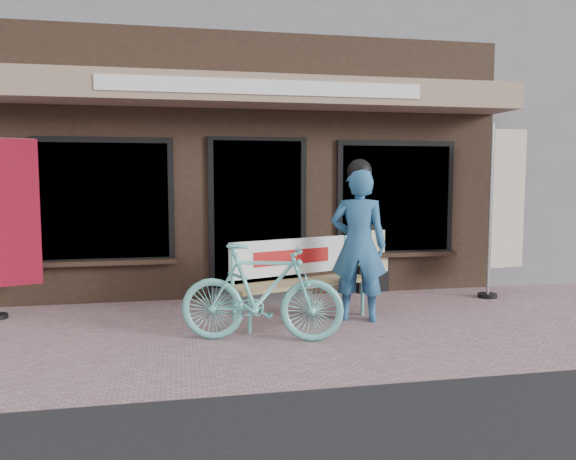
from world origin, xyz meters
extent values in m
plane|color=#AE858B|center=(0.00, 0.00, 0.00)|extent=(70.00, 70.00, 0.00)
cube|color=black|center=(0.00, 5.00, 1.80)|extent=(7.00, 6.00, 3.60)
cube|color=slate|center=(0.00, 5.00, 4.80)|extent=(7.00, 6.00, 2.40)
cube|color=gray|center=(0.00, 1.65, 2.75)|extent=(7.00, 0.80, 0.35)
cube|color=white|center=(0.00, 1.24, 2.75)|extent=(4.00, 0.02, 0.18)
cube|color=black|center=(0.00, 1.98, 1.10)|extent=(1.20, 0.06, 2.10)
cube|color=black|center=(0.00, 1.97, 1.10)|extent=(1.35, 0.04, 2.20)
cube|color=black|center=(-2.00, 1.98, 1.35)|extent=(1.60, 0.06, 1.50)
cube|color=black|center=(2.00, 1.98, 1.35)|extent=(1.60, 0.06, 1.50)
cube|color=black|center=(-2.00, 1.97, 1.35)|extent=(1.75, 0.04, 1.65)
cube|color=black|center=(2.00, 1.97, 1.35)|extent=(1.75, 0.04, 1.65)
cube|color=black|center=(-2.00, 1.92, 0.55)|extent=(1.80, 0.18, 0.06)
cube|color=black|center=(2.00, 1.92, 0.55)|extent=(1.80, 0.18, 0.06)
cube|color=#59595B|center=(0.00, 1.75, 0.07)|extent=(1.30, 0.45, 0.15)
cylinder|color=#64C4BB|center=(-0.35, 0.22, 0.20)|extent=(0.05, 0.05, 0.40)
cylinder|color=#64C4BB|center=(-0.47, 0.58, 0.20)|extent=(0.05, 0.05, 0.40)
cylinder|color=#64C4BB|center=(1.09, 0.73, 0.20)|extent=(0.05, 0.05, 0.40)
cylinder|color=#64C4BB|center=(0.96, 1.09, 0.20)|extent=(0.05, 0.05, 0.40)
cube|color=#9F8957|center=(0.31, 0.65, 0.43)|extent=(1.76, 0.98, 0.05)
cylinder|color=#64C4BB|center=(-0.49, 0.57, 0.67)|extent=(0.05, 0.05, 0.52)
cylinder|color=#64C4BB|center=(0.98, 1.09, 0.67)|extent=(0.05, 0.05, 0.52)
cube|color=white|center=(0.24, 0.85, 0.72)|extent=(1.54, 0.58, 0.43)
cube|color=#B21414|center=(0.25, 0.83, 0.72)|extent=(0.97, 0.35, 0.17)
cylinder|color=#64C4BB|center=(-0.46, 0.38, 0.59)|extent=(0.18, 0.41, 0.04)
cylinder|color=#64C4BB|center=(1.07, 0.92, 0.59)|extent=(0.18, 0.41, 0.04)
imported|color=#295E8E|center=(0.96, 0.50, 0.88)|extent=(0.75, 0.62, 1.76)
sphere|color=black|center=(0.96, 0.50, 1.72)|extent=(0.36, 0.36, 0.28)
imported|color=#64C4BB|center=(-0.26, -0.11, 0.50)|extent=(1.72, 0.88, 0.99)
cylinder|color=gray|center=(-2.96, 1.47, 2.10)|extent=(0.47, 0.20, 0.02)
cube|color=maroon|center=(-2.94, 1.48, 1.24)|extent=(0.47, 0.20, 1.74)
cylinder|color=gray|center=(3.10, 1.32, 1.19)|extent=(0.04, 0.04, 2.39)
cylinder|color=gray|center=(3.37, 1.36, 2.30)|extent=(0.54, 0.11, 0.03)
cube|color=beige|center=(3.39, 1.36, 1.36)|extent=(0.54, 0.11, 1.90)
cylinder|color=black|center=(3.10, 1.32, 0.03)|extent=(0.30, 0.30, 0.05)
cube|color=black|center=(1.68, 1.98, 0.49)|extent=(0.50, 0.18, 0.99)
cube|color=beige|center=(1.69, 1.93, 0.60)|extent=(0.41, 0.10, 0.60)
camera|label=1|loc=(-1.08, -5.63, 1.67)|focal=35.00mm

